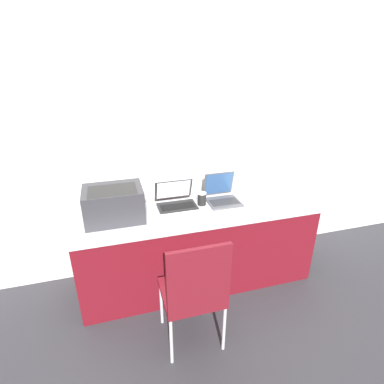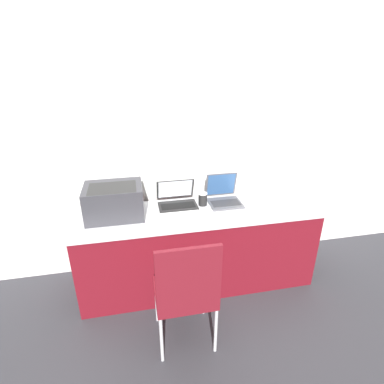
% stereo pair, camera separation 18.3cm
% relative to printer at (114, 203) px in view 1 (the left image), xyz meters
% --- Properties ---
extents(ground_plane, '(14.00, 14.00, 0.00)m').
position_rel_printer_xyz_m(ground_plane, '(0.71, -0.35, -0.91)').
color(ground_plane, '#333338').
extents(wall_back, '(8.00, 0.05, 2.60)m').
position_rel_printer_xyz_m(wall_back, '(0.71, 0.34, 0.39)').
color(wall_back, silver).
rests_on(wall_back, ground_plane).
extents(table, '(2.14, 0.60, 0.76)m').
position_rel_printer_xyz_m(table, '(0.71, -0.06, -0.53)').
color(table, maroon).
rests_on(table, ground_plane).
extents(printer, '(0.48, 0.35, 0.28)m').
position_rel_printer_xyz_m(printer, '(0.00, 0.00, 0.00)').
color(printer, '#333338').
rests_on(printer, table).
extents(laptop_left, '(0.35, 0.30, 0.22)m').
position_rel_printer_xyz_m(laptop_left, '(0.55, 0.11, -0.10)').
color(laptop_left, black).
rests_on(laptop_left, table).
extents(laptop_right, '(0.30, 0.31, 0.26)m').
position_rel_printer_xyz_m(laptop_right, '(0.99, 0.08, -0.09)').
color(laptop_right, '#4C4C51').
rests_on(laptop_right, table).
extents(external_keyboard, '(0.39, 0.14, 0.02)m').
position_rel_printer_xyz_m(external_keyboard, '(0.52, -0.14, -0.14)').
color(external_keyboard, silver).
rests_on(external_keyboard, table).
extents(coffee_cup, '(0.08, 0.08, 0.12)m').
position_rel_printer_xyz_m(coffee_cup, '(0.78, 0.05, -0.09)').
color(coffee_cup, black).
rests_on(coffee_cup, table).
extents(mouse, '(0.06, 0.04, 0.03)m').
position_rel_printer_xyz_m(mouse, '(0.78, -0.13, -0.13)').
color(mouse, silver).
rests_on(mouse, table).
extents(chair, '(0.43, 0.41, 0.95)m').
position_rel_printer_xyz_m(chair, '(0.47, -0.75, -0.38)').
color(chair, maroon).
rests_on(chair, ground_plane).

